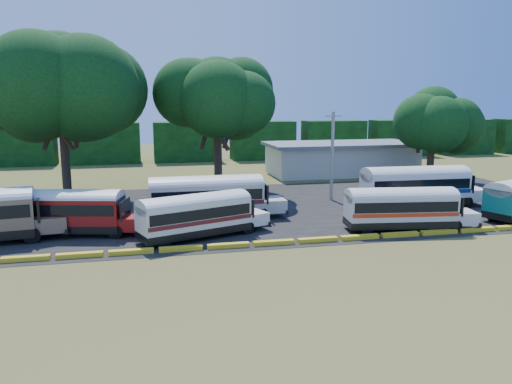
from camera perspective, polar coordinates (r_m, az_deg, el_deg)
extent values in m
plane|color=#47541C|center=(31.36, -0.16, -6.75)|extent=(160.00, 160.00, 0.00)
cube|color=black|center=(42.93, -2.34, -2.03)|extent=(64.00, 24.00, 0.02)
cube|color=gold|center=(32.35, -24.81, -6.93)|extent=(2.70, 0.45, 0.30)
cube|color=gold|center=(31.84, -19.50, -6.82)|extent=(2.70, 0.45, 0.30)
cube|color=gold|center=(31.60, -14.06, -6.66)|extent=(2.70, 0.45, 0.30)
cube|color=gold|center=(31.65, -8.59, -6.43)|extent=(2.70, 0.45, 0.30)
cube|color=gold|center=(31.98, -3.19, -6.15)|extent=(2.70, 0.45, 0.30)
cube|color=gold|center=(32.59, 2.04, -5.82)|extent=(2.70, 0.45, 0.30)
cube|color=gold|center=(33.45, 7.04, -5.46)|extent=(2.70, 0.45, 0.30)
cube|color=gold|center=(34.55, 11.75, -5.09)|extent=(2.70, 0.45, 0.30)
cube|color=gold|center=(35.87, 16.13, -4.71)|extent=(2.70, 0.45, 0.30)
cube|color=gold|center=(37.39, 20.18, -4.33)|extent=(2.70, 0.45, 0.30)
cube|color=gold|center=(39.08, 23.89, -3.97)|extent=(2.70, 0.45, 0.30)
cube|color=#B8B6A8|center=(64.54, 9.71, 3.64)|extent=(18.00, 8.00, 3.60)
cube|color=#4E5155|center=(64.34, 9.77, 5.41)|extent=(19.00, 9.00, 0.40)
cube|color=black|center=(79.44, -25.49, 4.90)|extent=(10.00, 4.00, 6.00)
cube|color=black|center=(77.69, -16.81, 5.37)|extent=(10.00, 4.00, 6.00)
cube|color=black|center=(77.77, -7.92, 5.72)|extent=(10.00, 4.00, 6.00)
cube|color=black|center=(79.67, 0.76, 5.93)|extent=(10.00, 4.00, 6.00)
cube|color=black|center=(83.28, 8.86, 6.00)|extent=(10.00, 4.00, 6.00)
cube|color=black|center=(88.39, 16.15, 5.96)|extent=(10.00, 4.00, 6.00)
cube|color=black|center=(94.75, 22.56, 5.85)|extent=(10.00, 4.00, 6.00)
cylinder|color=black|center=(35.92, -24.26, -4.56)|extent=(1.13, 0.46, 1.09)
cylinder|color=black|center=(38.19, -24.07, -3.69)|extent=(1.13, 0.46, 1.09)
cube|color=#796048|center=(36.88, -22.35, -3.25)|extent=(2.29, 2.66, 1.04)
cube|color=black|center=(36.69, -23.54, -1.70)|extent=(0.52, 2.52, 1.50)
cube|color=black|center=(36.96, -20.86, -3.82)|extent=(0.57, 2.68, 0.33)
cylinder|color=black|center=(35.15, -15.80, -4.44)|extent=(1.01, 0.49, 0.97)
cylinder|color=black|center=(37.08, -14.89, -3.62)|extent=(1.01, 0.49, 0.97)
cylinder|color=black|center=(37.57, -25.51, -4.12)|extent=(1.01, 0.49, 0.97)
cylinder|color=black|center=(39.38, -24.19, -3.38)|extent=(1.01, 0.49, 0.97)
cube|color=black|center=(37.31, -20.94, -3.65)|extent=(8.30, 4.22, 0.53)
cube|color=maroon|center=(37.06, -21.06, -1.93)|extent=(8.30, 4.22, 1.78)
cube|color=black|center=(37.02, -21.08, -1.61)|extent=(8.01, 4.21, 0.75)
ellipsoid|color=silver|center=(36.89, -21.15, -0.58)|extent=(8.30, 4.22, 1.09)
cube|color=maroon|center=(35.73, -13.72, -3.38)|extent=(2.20, 2.48, 0.92)
cube|color=black|center=(35.68, -14.74, -1.88)|extent=(0.66, 2.20, 1.33)
cube|color=black|center=(35.62, -12.40, -4.00)|extent=(0.73, 2.35, 0.29)
cube|color=black|center=(38.96, -26.32, -3.62)|extent=(0.73, 2.35, 0.29)
cylinder|color=black|center=(35.07, -0.94, -4.10)|extent=(0.96, 0.57, 0.93)
cylinder|color=black|center=(36.72, -2.59, -3.45)|extent=(0.96, 0.57, 0.93)
cylinder|color=black|center=(32.29, -10.50, -5.57)|extent=(0.96, 0.57, 0.93)
cylinder|color=black|center=(34.07, -11.79, -4.77)|extent=(0.96, 0.57, 0.93)
cube|color=black|center=(34.18, -6.98, -4.33)|extent=(7.93, 4.81, 0.51)
cube|color=white|center=(33.92, -7.02, -2.53)|extent=(7.93, 4.81, 1.70)
cube|color=black|center=(33.88, -7.03, -2.20)|extent=(7.67, 4.76, 0.71)
cube|color=#5A1718|center=(34.00, -7.01, -3.09)|extent=(7.88, 4.82, 0.28)
ellipsoid|color=silver|center=(33.74, -7.06, -1.13)|extent=(7.93, 4.81, 1.04)
cube|color=white|center=(36.31, -0.41, -2.92)|extent=(2.27, 2.49, 0.88)
cube|color=black|center=(35.81, -1.20, -1.62)|extent=(0.87, 2.05, 1.27)
cube|color=black|center=(36.82, 0.63, -3.32)|extent=(0.94, 2.19, 0.28)
cube|color=black|center=(32.80, -12.90, -5.32)|extent=(0.94, 2.19, 0.28)
cylinder|color=black|center=(38.88, 0.60, -2.55)|extent=(1.06, 0.30, 1.06)
cylinder|color=black|center=(41.05, -0.12, -1.85)|extent=(1.06, 0.30, 1.06)
cylinder|color=black|center=(37.94, -10.11, -3.04)|extent=(1.06, 0.30, 1.06)
cylinder|color=black|center=(40.16, -10.25, -2.30)|extent=(1.06, 0.30, 1.06)
cube|color=black|center=(39.24, -5.69, -2.24)|extent=(8.73, 2.69, 0.58)
cube|color=beige|center=(38.99, -5.72, -0.43)|extent=(8.73, 2.69, 1.95)
cube|color=black|center=(38.94, -5.73, -0.09)|extent=(8.38, 2.75, 0.82)
cube|color=#54151A|center=(39.06, -5.71, -0.99)|extent=(8.64, 2.73, 0.32)
ellipsoid|color=silver|center=(38.82, -5.75, 0.98)|extent=(8.73, 2.69, 1.20)
cube|color=beige|center=(40.13, 1.86, -1.44)|extent=(1.92, 2.35, 1.01)
cube|color=black|center=(39.77, 0.94, -0.02)|extent=(0.17, 2.45, 1.46)
cube|color=black|center=(40.45, 3.10, -1.97)|extent=(0.20, 2.61, 0.32)
cube|color=black|center=(39.01, -11.98, -2.65)|extent=(0.20, 2.61, 0.32)
cylinder|color=black|center=(38.17, 21.79, -3.65)|extent=(0.97, 0.39, 0.94)
cylinder|color=black|center=(39.92, 20.50, -2.96)|extent=(0.97, 0.39, 0.94)
cylinder|color=black|center=(35.75, 12.55, -4.06)|extent=(0.97, 0.39, 0.94)
cylinder|color=black|center=(37.62, 11.63, -3.30)|extent=(0.97, 0.39, 0.94)
cube|color=black|center=(37.54, 16.09, -3.31)|extent=(7.98, 3.36, 0.52)
cube|color=silver|center=(37.30, 16.17, -1.64)|extent=(7.98, 3.36, 1.73)
cube|color=black|center=(37.26, 16.19, -1.33)|extent=(7.68, 3.38, 0.72)
cube|color=red|center=(37.37, 16.15, -2.16)|extent=(7.91, 3.39, 0.28)
ellipsoid|color=silver|center=(37.13, 16.24, -0.34)|extent=(7.98, 3.36, 1.06)
cube|color=silver|center=(39.42, 22.52, -2.64)|extent=(1.96, 2.28, 0.90)
cube|color=black|center=(38.96, 21.84, -1.35)|extent=(0.43, 2.17, 1.29)
cube|color=black|center=(39.87, 23.51, -3.12)|extent=(0.47, 2.31, 0.28)
cube|color=black|center=(36.37, 10.45, -3.66)|extent=(0.47, 2.31, 0.28)
cylinder|color=black|center=(46.87, 22.91, -1.11)|extent=(1.12, 0.34, 1.11)
cylinder|color=black|center=(48.81, 21.37, -0.57)|extent=(1.12, 0.34, 1.11)
cylinder|color=black|center=(43.15, 14.57, -1.55)|extent=(1.12, 0.34, 1.11)
cylinder|color=black|center=(45.25, 13.28, -0.95)|extent=(1.12, 0.34, 1.11)
cube|color=black|center=(45.60, 17.58, -0.86)|extent=(9.16, 3.03, 0.61)
cube|color=white|center=(45.37, 17.67, 0.77)|extent=(9.16, 3.03, 2.03)
cube|color=black|center=(45.33, 17.69, 1.07)|extent=(8.80, 3.09, 0.85)
cube|color=navy|center=(45.44, 17.64, 0.26)|extent=(9.07, 3.07, 0.33)
ellipsoid|color=silver|center=(45.22, 17.74, 2.03)|extent=(9.16, 3.03, 1.25)
cube|color=white|center=(48.42, 23.37, -0.20)|extent=(2.06, 2.49, 1.05)
cube|color=black|center=(47.86, 22.77, 1.05)|extent=(0.24, 2.55, 1.52)
cube|color=black|center=(49.04, 24.24, -0.66)|extent=(0.28, 2.72, 0.33)
cube|color=black|center=(43.66, 12.39, -1.25)|extent=(0.28, 2.72, 0.33)
cylinder|color=black|center=(43.31, 25.32, -2.28)|extent=(1.00, 0.59, 0.97)
cube|color=black|center=(41.84, 25.71, -2.66)|extent=(0.97, 2.29, 0.29)
cylinder|color=#312018|center=(48.88, -20.94, 3.25)|extent=(0.80, 0.80, 7.47)
cylinder|color=#312018|center=(48.90, -19.68, 7.10)|extent=(1.34, 2.70, 4.26)
cylinder|color=#312018|center=(49.60, -22.19, 6.98)|extent=(2.08, 2.36, 4.26)
cylinder|color=#312018|center=(47.39, -21.67, 6.89)|extent=(2.75, 0.90, 4.26)
ellipsoid|color=black|center=(48.59, -21.49, 11.66)|extent=(11.89, 11.89, 8.72)
cylinder|color=#312018|center=(50.61, -4.36, 3.72)|extent=(0.80, 0.80, 6.75)
cylinder|color=#312018|center=(50.98, -3.11, 7.05)|extent=(1.27, 2.49, 3.87)
cylinder|color=#312018|center=(51.05, -5.66, 7.02)|extent=(1.94, 2.19, 3.87)
cylinder|color=#312018|center=(49.06, -4.45, 6.90)|extent=(2.53, 0.87, 3.87)
ellipsoid|color=black|center=(50.27, -4.47, 11.13)|extent=(9.78, 9.78, 7.17)
cylinder|color=#312018|center=(60.04, 19.32, 3.53)|extent=(0.80, 0.80, 5.31)
cylinder|color=#312018|center=(60.86, 20.20, 5.71)|extent=(1.11, 2.07, 3.09)
cylinder|color=#312018|center=(60.03, 18.21, 5.77)|extent=(1.65, 1.85, 3.09)
cylinder|color=#312018|center=(58.63, 19.92, 5.57)|extent=(2.08, 0.79, 3.09)
ellipsoid|color=black|center=(59.69, 19.62, 8.52)|extent=(8.04, 8.04, 5.90)
cylinder|color=gray|center=(46.97, 8.70, 4.04)|extent=(0.30, 0.30, 8.26)
cube|color=gray|center=(46.71, 8.83, 8.57)|extent=(1.60, 0.12, 0.12)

